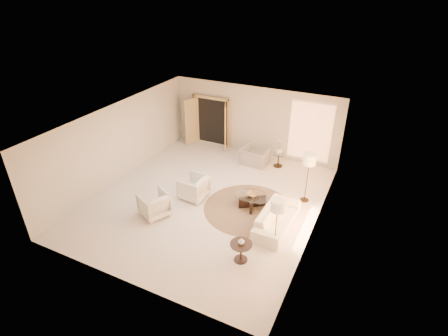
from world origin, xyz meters
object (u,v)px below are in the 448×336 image
at_px(floor_lamp_near, 309,161).
at_px(sofa, 277,218).
at_px(accent_chair, 255,153).
at_px(end_table, 241,249).
at_px(floor_lamp_far, 278,208).
at_px(coffee_table, 252,200).
at_px(armchair_right, 154,203).
at_px(bowl, 253,194).
at_px(armchair_left, 193,186).
at_px(side_vase, 279,151).
at_px(side_table, 278,159).
at_px(end_vase, 241,241).

bearing_deg(floor_lamp_near, sofa, -102.94).
xyz_separation_m(accent_chair, end_table, (1.63, -5.14, -0.09)).
relative_size(sofa, floor_lamp_far, 1.35).
distance_m(coffee_table, floor_lamp_far, 2.23).
bearing_deg(floor_lamp_far, armchair_right, -177.24).
relative_size(accent_chair, coffee_table, 0.72).
xyz_separation_m(floor_lamp_far, bowl, (-1.26, 1.51, -0.85)).
xyz_separation_m(accent_chair, bowl, (1.00, -2.77, 0.01)).
distance_m(armchair_left, side_vase, 3.82).
relative_size(end_table, bowl, 1.54).
bearing_deg(armchair_left, coffee_table, 104.11).
relative_size(armchair_left, armchair_right, 1.03).
bearing_deg(sofa, side_vase, 19.16).
bearing_deg(sofa, floor_lamp_near, -11.31).
bearing_deg(floor_lamp_near, end_table, -102.97).
xyz_separation_m(sofa, armchair_left, (-2.99, 0.28, 0.12)).
relative_size(accent_chair, floor_lamp_far, 0.68).
distance_m(sofa, armchair_left, 3.01).
bearing_deg(bowl, coffee_table, 165.96).
height_order(side_table, floor_lamp_near, floor_lamp_near).
height_order(sofa, side_vase, side_vase).
bearing_deg(floor_lamp_near, bowl, -142.19).
height_order(accent_chair, end_table, accent_chair).
relative_size(armchair_right, coffee_table, 0.56).
xyz_separation_m(armchair_left, side_vase, (1.85, 3.34, 0.22)).
xyz_separation_m(armchair_left, armchair_right, (-0.60, -1.36, -0.01)).
distance_m(floor_lamp_far, bowl, 2.14).
height_order(armchair_left, end_table, armchair_left).
bearing_deg(armchair_right, sofa, 132.59).
xyz_separation_m(accent_chair, side_table, (0.89, 0.22, -0.14)).
relative_size(accent_chair, side_vase, 4.55).
bearing_deg(armchair_left, end_vase, 56.34).
xyz_separation_m(armchair_left, floor_lamp_far, (3.23, -1.17, 0.89)).
distance_m(armchair_right, end_table, 3.26).
xyz_separation_m(side_table, floor_lamp_far, (1.37, -4.51, 1.00)).
relative_size(armchair_right, bowl, 2.22).
bearing_deg(armchair_left, accent_chair, 167.06).
distance_m(armchair_left, coffee_table, 2.00).
bearing_deg(floor_lamp_near, armchair_right, -144.91).
bearing_deg(end_table, accent_chair, 107.60).
height_order(sofa, floor_lamp_near, floor_lamp_near).
height_order(armchair_left, side_vase, armchair_left).
relative_size(armchair_right, floor_lamp_near, 0.49).
bearing_deg(bowl, end_table, -75.12).
bearing_deg(bowl, sofa, -31.02).
relative_size(side_table, bowl, 1.42).
height_order(end_table, floor_lamp_near, floor_lamp_near).
height_order(floor_lamp_near, floor_lamp_far, floor_lamp_near).
xyz_separation_m(armchair_right, side_vase, (2.45, 4.69, 0.23)).
relative_size(armchair_left, side_vase, 3.68).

